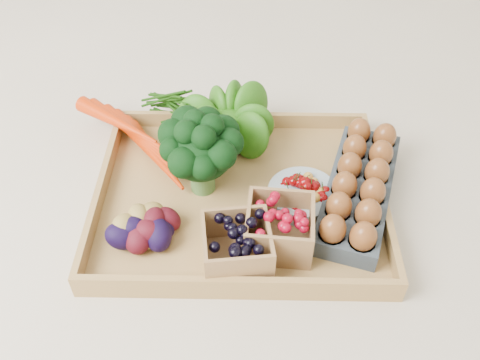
{
  "coord_description": "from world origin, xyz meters",
  "views": [
    {
      "loc": [
        0.01,
        -0.72,
        0.77
      ],
      "look_at": [
        0.0,
        0.0,
        0.06
      ],
      "focal_mm": 40.0,
      "sensor_mm": 36.0,
      "label": 1
    }
  ],
  "objects_px": {
    "tray": "(240,199)",
    "broccoli": "(202,165)",
    "egg_carton": "(358,191)",
    "cherry_bowl": "(302,197)"
  },
  "relations": [
    {
      "from": "cherry_bowl",
      "to": "egg_carton",
      "type": "distance_m",
      "value": 0.11
    },
    {
      "from": "broccoli",
      "to": "cherry_bowl",
      "type": "xyz_separation_m",
      "value": [
        0.19,
        -0.04,
        -0.04
      ]
    },
    {
      "from": "tray",
      "to": "broccoli",
      "type": "relative_size",
      "value": 3.45
    },
    {
      "from": "cherry_bowl",
      "to": "egg_carton",
      "type": "height_order",
      "value": "egg_carton"
    },
    {
      "from": "broccoli",
      "to": "egg_carton",
      "type": "relative_size",
      "value": 0.48
    },
    {
      "from": "tray",
      "to": "broccoli",
      "type": "xyz_separation_m",
      "value": [
        -0.07,
        0.02,
        0.07
      ]
    },
    {
      "from": "tray",
      "to": "cherry_bowl",
      "type": "height_order",
      "value": "cherry_bowl"
    },
    {
      "from": "broccoli",
      "to": "egg_carton",
      "type": "xyz_separation_m",
      "value": [
        0.3,
        -0.02,
        -0.04
      ]
    },
    {
      "from": "cherry_bowl",
      "to": "egg_carton",
      "type": "relative_size",
      "value": 0.4
    },
    {
      "from": "tray",
      "to": "cherry_bowl",
      "type": "bearing_deg",
      "value": -7.81
    }
  ]
}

